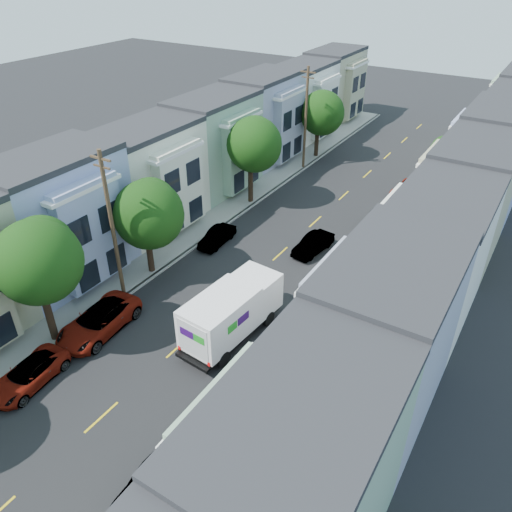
{
  "coord_description": "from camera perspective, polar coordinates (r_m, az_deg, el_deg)",
  "views": [
    {
      "loc": [
        15.27,
        -16.08,
        19.97
      ],
      "look_at": [
        0.44,
        7.83,
        2.2
      ],
      "focal_mm": 35.0,
      "sensor_mm": 36.0,
      "label": 1
    }
  ],
  "objects": [
    {
      "name": "parked_right_c",
      "position": [
        41.53,
        13.69,
        3.72
      ],
      "size": [
        1.61,
        4.46,
        1.48
      ],
      "primitive_type": "imported",
      "rotation": [
        0.0,
        0.0,
        0.01
      ],
      "color": "black",
      "rests_on": "ground"
    },
    {
      "name": "sidewalk_left",
      "position": [
        43.28,
        -3.77,
        4.84
      ],
      "size": [
        2.6,
        70.0,
        0.15
      ],
      "primitive_type": "cube",
      "color": "gray",
      "rests_on": "ground"
    },
    {
      "name": "utility_pole_near",
      "position": [
        31.8,
        -16.09,
        3.15
      ],
      "size": [
        1.6,
        0.26,
        10.0
      ],
      "color": "#42301E",
      "rests_on": "ground"
    },
    {
      "name": "tree_c",
      "position": [
        33.87,
        -12.27,
        4.67
      ],
      "size": [
        4.7,
        4.7,
        7.05
      ],
      "color": "black",
      "rests_on": "ground"
    },
    {
      "name": "townhouse_row_right",
      "position": [
        37.17,
        20.3,
        -2.5
      ],
      "size": [
        5.0,
        70.0,
        8.5
      ],
      "primitive_type": "cube",
      "color": "white",
      "rests_on": "ground"
    },
    {
      "name": "tree_d",
      "position": [
        43.07,
        -0.31,
        12.61
      ],
      "size": [
        4.7,
        4.7,
        7.85
      ],
      "color": "black",
      "rests_on": "ground"
    },
    {
      "name": "sidewalk_right",
      "position": [
        37.74,
        14.82,
        -0.74
      ],
      "size": [
        2.6,
        70.0,
        0.15
      ],
      "primitive_type": "cube",
      "color": "gray",
      "rests_on": "ground"
    },
    {
      "name": "parked_right_a",
      "position": [
        23.53,
        -11.58,
        -23.94
      ],
      "size": [
        1.47,
        3.91,
        1.29
      ],
      "primitive_type": "imported",
      "rotation": [
        0.0,
        0.0,
        -0.03
      ],
      "color": "#3A3C40",
      "rests_on": "ground"
    },
    {
      "name": "centerline",
      "position": [
        39.97,
        4.89,
        2.18
      ],
      "size": [
        0.12,
        70.0,
        0.01
      ],
      "primitive_type": "cube",
      "color": "gold",
      "rests_on": "ground"
    },
    {
      "name": "parked_right_b",
      "position": [
        25.4,
        -4.76,
        -17.23
      ],
      "size": [
        2.02,
        4.67,
        1.39
      ],
      "primitive_type": "imported",
      "rotation": [
        0.0,
        0.0,
        0.01
      ],
      "color": "silver",
      "rests_on": "ground"
    },
    {
      "name": "tree_b",
      "position": [
        28.87,
        -23.73,
        -0.59
      ],
      "size": [
        4.7,
        4.7,
        7.98
      ],
      "color": "black",
      "rests_on": "ground"
    },
    {
      "name": "ground",
      "position": [
        29.84,
        -8.81,
        -10.21
      ],
      "size": [
        160.0,
        160.0,
        0.0
      ],
      "primitive_type": "plane",
      "color": "black",
      "rests_on": "ground"
    },
    {
      "name": "parked_left_b",
      "position": [
        29.59,
        -24.57,
        -12.25
      ],
      "size": [
        2.4,
        4.59,
        1.23
      ],
      "primitive_type": "imported",
      "rotation": [
        0.0,
        0.0,
        0.08
      ],
      "color": "black",
      "rests_on": "ground"
    },
    {
      "name": "fedex_truck",
      "position": [
        29.12,
        -2.8,
        -6.31
      ],
      "size": [
        2.62,
        6.81,
        3.26
      ],
      "rotation": [
        0.0,
        0.0,
        -0.08
      ],
      "color": "white",
      "rests_on": "ground"
    },
    {
      "name": "curb_right",
      "position": [
        38.03,
        12.99,
        -0.18
      ],
      "size": [
        0.3,
        70.0,
        0.15
      ],
      "primitive_type": "cube",
      "color": "gray",
      "rests_on": "ground"
    },
    {
      "name": "parked_right_d",
      "position": [
        48.37,
        16.85,
        7.27
      ],
      "size": [
        2.47,
        4.63,
        1.24
      ],
      "primitive_type": "imported",
      "rotation": [
        0.0,
        0.0,
        -0.09
      ],
      "color": "black",
      "rests_on": "ground"
    },
    {
      "name": "curb_left",
      "position": [
        42.61,
        -2.34,
        4.42
      ],
      "size": [
        0.3,
        70.0,
        0.15
      ],
      "primitive_type": "cube",
      "color": "gray",
      "rests_on": "ground"
    },
    {
      "name": "parked_left_c",
      "position": [
        31.47,
        -17.52,
        -7.11
      ],
      "size": [
        2.94,
        5.7,
        1.54
      ],
      "primitive_type": "imported",
      "rotation": [
        0.0,
        0.0,
        0.07
      ],
      "color": "#969696",
      "rests_on": "ground"
    },
    {
      "name": "parked_left_d",
      "position": [
        38.72,
        -4.47,
        2.18
      ],
      "size": [
        1.48,
        3.75,
        1.23
      ],
      "primitive_type": "imported",
      "rotation": [
        0.0,
        0.0,
        0.05
      ],
      "color": "#330E06",
      "rests_on": "ground"
    },
    {
      "name": "townhouse_row_left",
      "position": [
        45.41,
        -7.72,
        5.89
      ],
      "size": [
        5.0,
        70.0,
        8.5
      ],
      "primitive_type": "cube",
      "color": "white",
      "rests_on": "ground"
    },
    {
      "name": "lead_sedan",
      "position": [
        37.81,
        6.54,
        1.33
      ],
      "size": [
        1.89,
        4.08,
        1.31
      ],
      "primitive_type": "imported",
      "rotation": [
        0.0,
        0.0,
        -0.13
      ],
      "color": "black",
      "rests_on": "ground"
    },
    {
      "name": "road_slab",
      "position": [
        39.97,
        4.89,
        2.19
      ],
      "size": [
        12.0,
        70.0,
        0.02
      ],
      "primitive_type": "cube",
      "color": "black",
      "rests_on": "ground"
    },
    {
      "name": "utility_pole_far",
      "position": [
        51.26,
        5.69,
        15.32
      ],
      "size": [
        1.6,
        0.26,
        10.0
      ],
      "color": "#42301E",
      "rests_on": "ground"
    },
    {
      "name": "tree_far_r",
      "position": [
        49.49,
        20.61,
        10.91
      ],
      "size": [
        2.87,
        2.87,
        5.09
      ],
      "color": "black",
      "rests_on": "ground"
    },
    {
      "name": "tree_e",
      "position": [
        54.48,
        7.46,
        15.9
      ],
      "size": [
        4.64,
        4.64,
        7.18
      ],
      "color": "black",
      "rests_on": "ground"
    }
  ]
}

